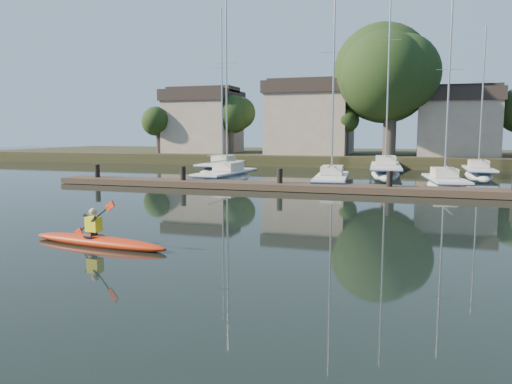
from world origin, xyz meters
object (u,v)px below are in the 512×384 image
(sailboat_5, at_px, (222,172))
(sailboat_7, at_px, (478,178))
(kayak, at_px, (98,239))
(dock, at_px, (333,188))
(sailboat_6, at_px, (385,176))
(sailboat_2, at_px, (331,187))
(sailboat_1, at_px, (226,182))
(sailboat_3, at_px, (445,190))

(sailboat_5, xyz_separation_m, sailboat_7, (20.62, 0.20, 0.01))
(kayak, height_order, dock, kayak)
(dock, xyz_separation_m, sailboat_6, (2.11, 13.44, -0.41))
(kayak, bearing_deg, sailboat_2, 85.46)
(sailboat_1, distance_m, sailboat_5, 9.45)
(dock, xyz_separation_m, sailboat_3, (6.02, 4.23, -0.38))
(kayak, relative_size, sailboat_2, 0.34)
(sailboat_3, bearing_deg, sailboat_2, 176.94)
(sailboat_6, bearing_deg, sailboat_7, -3.44)
(sailboat_2, height_order, sailboat_5, sailboat_5)
(sailboat_5, bearing_deg, sailboat_1, -67.28)
(sailboat_3, bearing_deg, sailboat_1, 171.63)
(dock, distance_m, sailboat_2, 3.84)
(sailboat_1, distance_m, sailboat_6, 13.46)
(kayak, xyz_separation_m, sailboat_3, (10.49, 19.28, -0.36))
(sailboat_2, distance_m, sailboat_3, 6.69)
(sailboat_1, bearing_deg, sailboat_5, 117.05)
(sailboat_3, height_order, sailboat_7, sailboat_7)
(dock, bearing_deg, kayak, -106.56)
(kayak, height_order, sailboat_1, sailboat_1)
(sailboat_3, bearing_deg, kayak, -125.56)
(sailboat_2, distance_m, sailboat_5, 14.57)
(sailboat_7, bearing_deg, sailboat_1, -152.17)
(sailboat_1, relative_size, sailboat_3, 1.14)
(kayak, relative_size, sailboat_3, 0.40)
(sailboat_3, relative_size, sailboat_5, 0.80)
(sailboat_2, xyz_separation_m, sailboat_5, (-11.06, 9.49, -0.01))
(sailboat_3, distance_m, sailboat_7, 9.67)
(sailboat_1, bearing_deg, dock, -25.72)
(sailboat_1, xyz_separation_m, sailboat_6, (10.12, 8.88, -0.02))
(sailboat_5, relative_size, sailboat_7, 1.23)
(dock, bearing_deg, sailboat_5, 131.45)
(sailboat_5, bearing_deg, kayak, -76.03)
(sailboat_1, distance_m, sailboat_7, 19.11)
(sailboat_3, xyz_separation_m, sailboat_5, (-17.73, 9.03, -0.01))
(kayak, xyz_separation_m, sailboat_2, (3.82, 18.82, -0.36))
(kayak, height_order, sailboat_2, sailboat_2)
(kayak, relative_size, dock, 0.14)
(kayak, distance_m, sailboat_7, 31.50)
(kayak, distance_m, sailboat_6, 29.25)
(sailboat_5, bearing_deg, sailboat_3, -27.35)
(sailboat_3, height_order, sailboat_5, sailboat_5)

